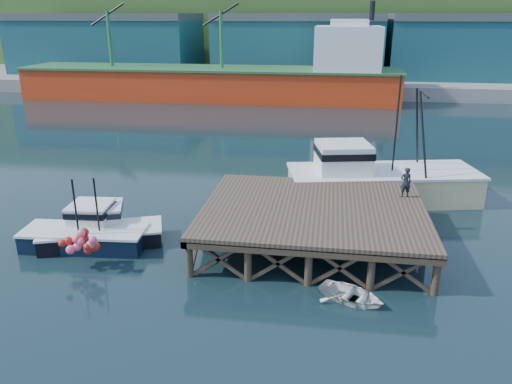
% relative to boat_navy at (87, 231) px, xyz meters
% --- Properties ---
extents(ground, '(300.00, 300.00, 0.00)m').
position_rel_boat_navy_xyz_m(ground, '(6.70, 2.20, -0.83)').
color(ground, black).
rests_on(ground, ground).
extents(wharf, '(12.00, 10.00, 2.62)m').
position_rel_boat_navy_xyz_m(wharf, '(12.20, 2.02, 1.11)').
color(wharf, brown).
rests_on(wharf, ground).
extents(far_quay, '(160.00, 40.00, 2.00)m').
position_rel_boat_navy_xyz_m(far_quay, '(6.70, 72.20, 0.17)').
color(far_quay, gray).
rests_on(far_quay, ground).
extents(warehouse_left, '(32.00, 16.00, 9.00)m').
position_rel_boat_navy_xyz_m(warehouse_left, '(-28.30, 67.20, 5.67)').
color(warehouse_left, '#1A4D57').
rests_on(warehouse_left, far_quay).
extents(warehouse_mid, '(28.00, 16.00, 9.00)m').
position_rel_boat_navy_xyz_m(warehouse_mid, '(6.70, 67.20, 5.67)').
color(warehouse_mid, '#1A4D57').
rests_on(warehouse_mid, far_quay).
extents(warehouse_right, '(30.00, 16.00, 9.00)m').
position_rel_boat_navy_xyz_m(warehouse_right, '(36.70, 67.20, 5.67)').
color(warehouse_right, '#1A4D57').
rests_on(warehouse_right, far_quay).
extents(cargo_ship, '(55.50, 10.00, 13.75)m').
position_rel_boat_navy_xyz_m(cargo_ship, '(-1.77, 50.20, 2.48)').
color(cargo_ship, red).
rests_on(cargo_ship, ground).
extents(hillside, '(220.00, 50.00, 22.00)m').
position_rel_boat_navy_xyz_m(hillside, '(6.70, 102.20, 10.17)').
color(hillside, '#2D511E').
rests_on(hillside, ground).
extents(boat_navy, '(6.75, 3.79, 4.12)m').
position_rel_boat_navy_xyz_m(boat_navy, '(0.00, 0.00, 0.00)').
color(boat_navy, black).
rests_on(boat_navy, ground).
extents(boat_black, '(6.95, 5.77, 4.03)m').
position_rel_boat_navy_xyz_m(boat_black, '(0.63, 0.51, -0.09)').
color(boat_black, black).
rests_on(boat_black, ground).
extents(trawler, '(13.19, 6.95, 8.40)m').
position_rel_boat_navy_xyz_m(trawler, '(16.27, 9.64, 0.90)').
color(trawler, beige).
rests_on(trawler, ground).
extents(dinghy, '(3.63, 3.28, 0.62)m').
position_rel_boat_navy_xyz_m(dinghy, '(14.18, -3.60, -0.52)').
color(dinghy, white).
rests_on(dinghy, ground).
extents(dockworker, '(0.72, 0.55, 1.75)m').
position_rel_boat_navy_xyz_m(dockworker, '(17.27, 4.57, 2.17)').
color(dockworker, black).
rests_on(dockworker, wharf).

